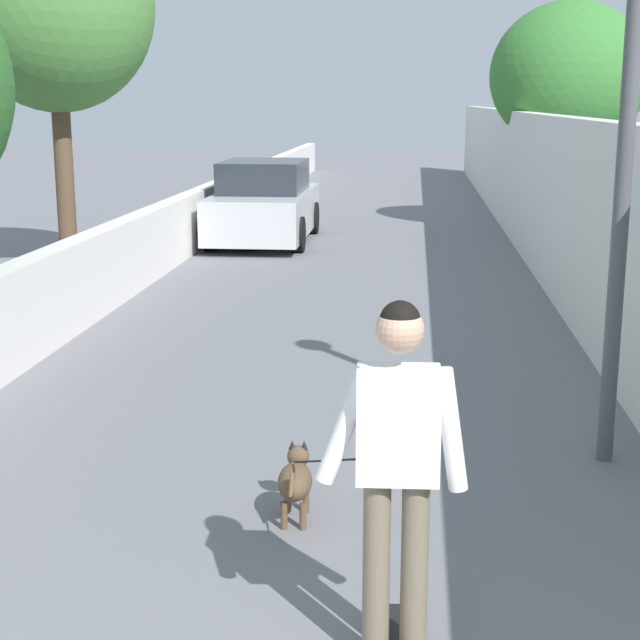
% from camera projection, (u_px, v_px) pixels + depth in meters
% --- Properties ---
extents(ground_plane, '(80.00, 80.00, 0.00)m').
position_uv_depth(ground_plane, '(352.00, 268.00, 15.53)').
color(ground_plane, slate).
extents(wall_left, '(48.00, 0.30, 1.04)m').
position_uv_depth(wall_left, '(133.00, 253.00, 13.76)').
color(wall_left, silver).
rests_on(wall_left, ground).
extents(fence_right, '(48.00, 0.30, 2.44)m').
position_uv_depth(fence_right, '(564.00, 208.00, 13.03)').
color(fence_right, silver).
rests_on(fence_right, ground).
extents(tree_right_mid, '(3.16, 3.16, 4.60)m').
position_uv_depth(tree_right_mid, '(569.00, 76.00, 19.30)').
color(tree_right_mid, '#473523').
rests_on(tree_right_mid, ground).
extents(tree_left_far, '(2.92, 2.92, 5.57)m').
position_uv_depth(tree_left_far, '(55.00, 6.00, 14.08)').
color(tree_left_far, brown).
rests_on(tree_left_far, ground).
extents(lamp_post, '(0.36, 0.36, 3.97)m').
position_uv_depth(lamp_post, '(630.00, 86.00, 6.67)').
color(lamp_post, '#4C4C51').
rests_on(lamp_post, ground).
extents(person_skateboarder, '(0.23, 0.71, 1.70)m').
position_uv_depth(person_skateboarder, '(398.00, 450.00, 4.41)').
color(person_skateboarder, '#726651').
rests_on(person_skateboarder, skateboard).
extents(dog, '(1.89, 0.79, 1.06)m').
position_uv_depth(dog, '(296.00, 479.00, 6.18)').
color(dog, brown).
rests_on(dog, ground).
extents(car_near, '(4.01, 1.80, 1.54)m').
position_uv_depth(car_near, '(264.00, 204.00, 18.30)').
color(car_near, silver).
rests_on(car_near, ground).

